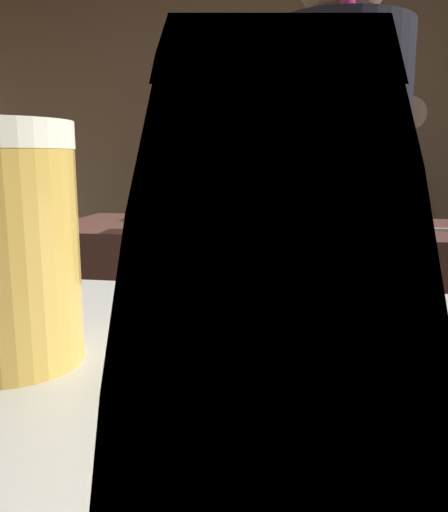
# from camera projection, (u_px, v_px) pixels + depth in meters

# --- Properties ---
(wall_back) EXTENTS (5.20, 0.10, 2.70)m
(wall_back) POSITION_uv_depth(u_px,v_px,m) (285.00, 127.00, 3.31)
(wall_back) COLOR brown
(wall_back) RESTS_ON ground
(prep_counter) EXTENTS (2.10, 0.60, 0.93)m
(prep_counter) POSITION_uv_depth(u_px,v_px,m) (354.00, 358.00, 1.85)
(prep_counter) COLOR brown
(prep_counter) RESTS_ON ground
(back_shelf) EXTENTS (0.87, 0.36, 1.19)m
(back_shelf) POSITION_uv_depth(u_px,v_px,m) (326.00, 254.00, 3.13)
(back_shelf) COLOR #3E3543
(back_shelf) RESTS_ON ground
(bartender) EXTENTS (0.44, 0.52, 1.69)m
(bartender) POSITION_uv_depth(u_px,v_px,m) (334.00, 230.00, 1.33)
(bartender) COLOR #292830
(bartender) RESTS_ON ground
(mixing_bowl) EXTENTS (0.18, 0.18, 0.05)m
(mixing_bowl) POSITION_uv_depth(u_px,v_px,m) (160.00, 214.00, 1.96)
(mixing_bowl) COLOR #CE4834
(mixing_bowl) RESTS_ON prep_counter
(chefs_knife) EXTENTS (0.24, 0.03, 0.01)m
(chefs_knife) POSITION_uv_depth(u_px,v_px,m) (418.00, 229.00, 1.68)
(chefs_knife) COLOR silver
(chefs_knife) RESTS_ON prep_counter
(pint_glass_near) EXTENTS (0.07, 0.07, 0.13)m
(pint_glass_near) POSITION_uv_depth(u_px,v_px,m) (6.00, 246.00, 0.27)
(pint_glass_near) COLOR gold
(pint_glass_near) RESTS_ON bar_counter
(pint_glass_far) EXTENTS (0.08, 0.08, 0.13)m
(pint_glass_far) POSITION_uv_depth(u_px,v_px,m) (294.00, 431.00, 0.08)
(pint_glass_far) COLOR orange
(pint_glass_far) RESTS_ON bar_counter
(bottle_soy) EXTENTS (0.07, 0.07, 0.25)m
(bottle_soy) POSITION_uv_depth(u_px,v_px,m) (292.00, 135.00, 2.97)
(bottle_soy) COLOR black
(bottle_soy) RESTS_ON back_shelf
(bottle_olive_oil) EXTENTS (0.07, 0.07, 0.25)m
(bottle_olive_oil) POSITION_uv_depth(u_px,v_px,m) (270.00, 135.00, 3.00)
(bottle_olive_oil) COLOR #458D2A
(bottle_olive_oil) RESTS_ON back_shelf
(bottle_vinegar) EXTENTS (0.07, 0.07, 0.23)m
(bottle_vinegar) POSITION_uv_depth(u_px,v_px,m) (286.00, 137.00, 3.11)
(bottle_vinegar) COLOR black
(bottle_vinegar) RESTS_ON back_shelf
(bottle_hot_sauce) EXTENTS (0.05, 0.05, 0.25)m
(bottle_hot_sauce) POSITION_uv_depth(u_px,v_px,m) (344.00, 134.00, 3.01)
(bottle_hot_sauce) COLOR #2D629C
(bottle_hot_sauce) RESTS_ON back_shelf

